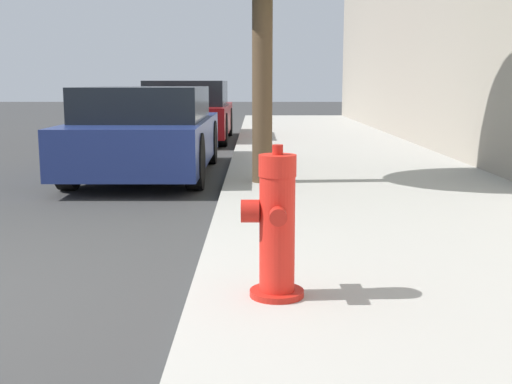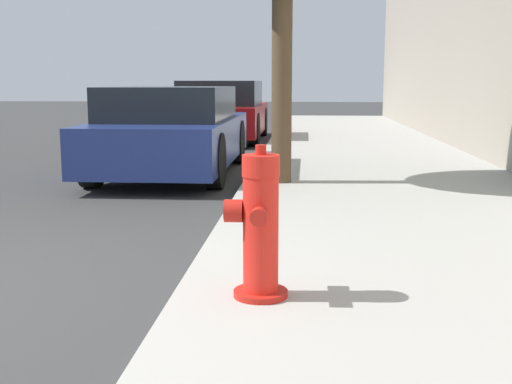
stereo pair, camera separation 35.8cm
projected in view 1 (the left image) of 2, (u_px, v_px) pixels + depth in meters
The scene contains 4 objects.
sidewalk_slab at pixel (495, 303), 3.68m from camera, with size 3.52×40.00×0.11m.
fire_hydrant at pixel (276, 228), 3.57m from camera, with size 0.36×0.37×0.86m.
parked_car_near at pixel (148, 132), 9.03m from camera, with size 1.76×4.14×1.25m.
parked_car_mid at pixel (189, 112), 14.34m from camera, with size 1.84×4.19×1.34m.
Camera 1 is at (2.15, -3.52, 1.31)m, focal length 45.00 mm.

